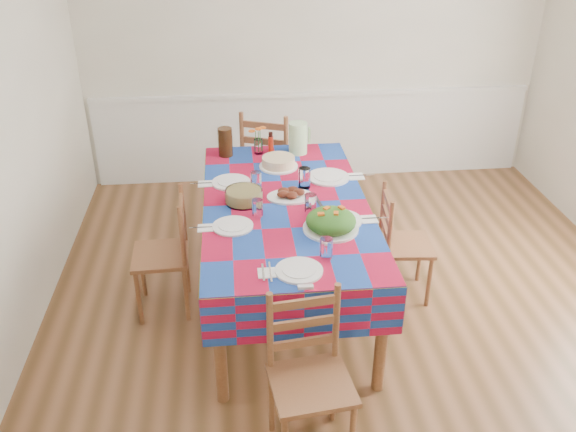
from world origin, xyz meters
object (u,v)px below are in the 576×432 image
Objects in this scene: chair_right at (401,245)px; dining_table at (286,214)px; green_pitcher at (298,138)px; meat_platter at (290,194)px; chair_near at (309,378)px; chair_far at (270,165)px; tea_pitcher at (225,142)px; chair_left at (166,254)px.

dining_table is at bearing 94.90° from chair_right.
green_pitcher is at bearing 42.04° from chair_right.
meat_platter is (0.04, 0.07, 0.12)m from dining_table.
chair_near is at bearing -94.95° from green_pitcher.
chair_far is at bearing 92.57° from meat_platter.
meat_platter is at bearing 89.84° from chair_right.
chair_near is (-0.19, -2.20, -0.48)m from green_pitcher.
green_pitcher is 0.24× the size of chair_far.
chair_near is 0.91× the size of chair_far.
chair_far is at bearing 83.10° from chair_near.
tea_pitcher is 1.09m from chair_left.
dining_table is 0.91m from green_pitcher.
dining_table is 0.90m from chair_right.
green_pitcher is 1.21m from chair_right.
chair_far is at bearing 49.95° from tea_pitcher.
chair_right is (0.81, -0.07, -0.42)m from meat_platter.
dining_table is at bearing 87.81° from chair_left.
chair_far is 1.58m from chair_right.
dining_table is 0.14m from meat_platter.
tea_pitcher is at bearing 179.49° from green_pitcher.
chair_far is (0.38, 0.45, -0.42)m from tea_pitcher.
chair_far is (-0.01, 2.65, 0.05)m from chair_near.
meat_platter is at bearing -61.44° from tea_pitcher.
chair_far reaches higher than chair_right.
dining_table is 2.23× the size of chair_near.
green_pitcher reaches higher than chair_right.
chair_left is 1.06× the size of chair_right.
dining_table is at bearing 112.31° from chair_far.
chair_near is at bearing -91.81° from meat_platter.
chair_right is at bearing 144.67° from chair_far.
meat_platter is 0.97m from chair_left.
chair_right is (0.85, 1.33, -0.04)m from chair_near.
tea_pitcher reaches higher than chair_near.
chair_right is at bearing 50.24° from chair_near.
chair_left is (-0.83, -1.32, -0.06)m from chair_far.
green_pitcher is 0.66m from chair_far.
chair_far reaches higher than dining_table.
meat_platter is 0.36× the size of chair_left.
meat_platter is 0.38× the size of chair_right.
chair_right is (0.85, 0.00, -0.30)m from dining_table.
chair_far is 1.56m from chair_left.
green_pitcher reaches higher than tea_pitcher.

